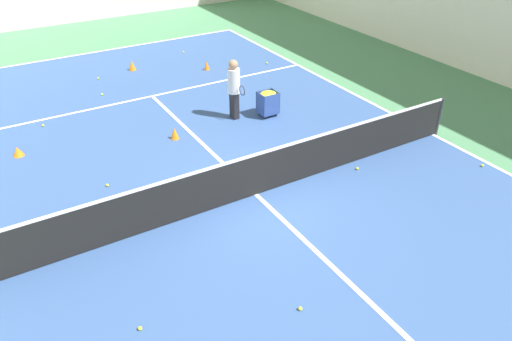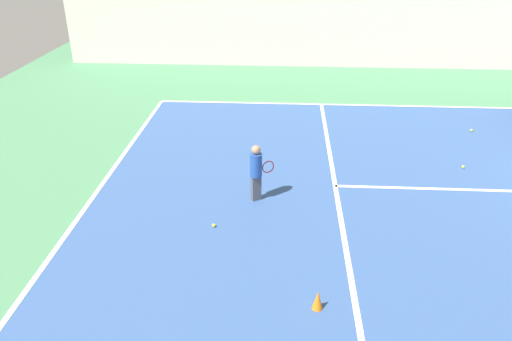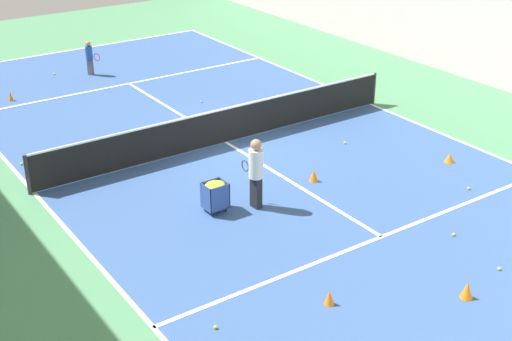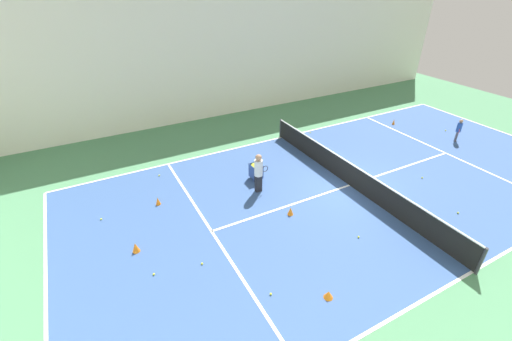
# 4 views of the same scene
# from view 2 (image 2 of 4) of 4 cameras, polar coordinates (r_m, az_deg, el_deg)

# --- Properties ---
(line_baseline_near) EXTENTS (11.35, 0.10, 0.00)m
(line_baseline_near) POSITION_cam_2_polar(r_m,az_deg,el_deg) (12.13, -16.79, -0.97)
(line_baseline_near) COLOR white
(line_baseline_near) RESTS_ON ground
(line_service_near) EXTENTS (11.35, 0.10, 0.00)m
(line_service_near) POSITION_cam_2_polar(r_m,az_deg,el_deg) (11.47, 9.04, -1.75)
(line_service_near) COLOR white
(line_service_near) RESTS_ON ground
(player_near_baseline) EXTENTS (0.44, 0.55, 1.27)m
(player_near_baseline) POSITION_cam_2_polar(r_m,az_deg,el_deg) (10.46, 0.05, 0.16)
(player_near_baseline) COLOR #4C4C56
(player_near_baseline) RESTS_ON ground
(training_cone_2) EXTENTS (0.17, 0.17, 0.33)m
(training_cone_2) POSITION_cam_2_polar(r_m,az_deg,el_deg) (7.98, 7.06, -14.47)
(training_cone_2) COLOR orange
(training_cone_2) RESTS_ON ground
(tennis_ball_2) EXTENTS (0.07, 0.07, 0.07)m
(tennis_ball_2) POSITION_cam_2_polar(r_m,az_deg,el_deg) (13.14, 22.60, 0.39)
(tennis_ball_2) COLOR yellow
(tennis_ball_2) RESTS_ON ground
(tennis_ball_3) EXTENTS (0.07, 0.07, 0.07)m
(tennis_ball_3) POSITION_cam_2_polar(r_m,az_deg,el_deg) (15.57, 23.41, 4.24)
(tennis_ball_3) COLOR yellow
(tennis_ball_3) RESTS_ON ground
(tennis_ball_10) EXTENTS (0.07, 0.07, 0.07)m
(tennis_ball_10) POSITION_cam_2_polar(r_m,az_deg,el_deg) (9.88, -4.84, -6.27)
(tennis_ball_10) COLOR yellow
(tennis_ball_10) RESTS_ON ground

